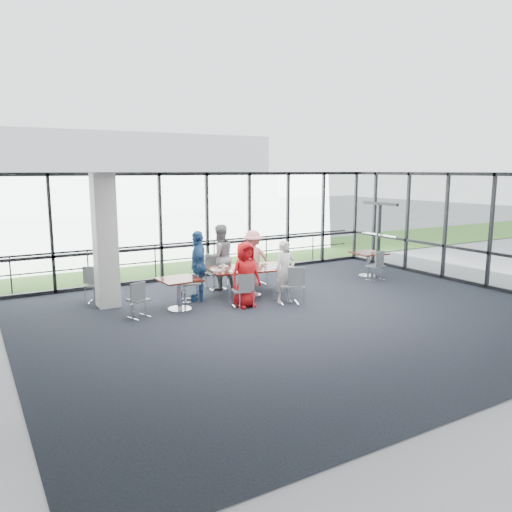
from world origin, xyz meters
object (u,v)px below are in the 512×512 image
main_table (250,272)px  chair_main_nr (289,285)px  chair_main_fr (257,268)px  chair_main_end (191,283)px  diner_near_right (285,272)px  diner_far_right (253,259)px  diner_far_left (220,257)px  side_table_right (369,256)px  chair_spare_r (376,266)px  chair_spare_la (139,300)px  diner_end (198,265)px  diner_near_left (245,275)px  chair_main_fl (216,273)px  chair_main_nl (241,291)px  structural_column (105,241)px  chair_spare_lb (97,285)px  side_table_left (179,283)px

main_table → chair_main_nr: chair_main_nr is taller
chair_main_fr → chair_main_end: (-2.37, -0.77, -0.01)m
diner_near_right → diner_far_right: 1.92m
diner_far_left → diner_far_right: (0.95, -0.17, -0.10)m
side_table_right → chair_spare_r: 0.66m
diner_far_right → chair_spare_la: (-3.73, -1.35, -0.39)m
diner_end → chair_main_nr: diner_end is taller
diner_far_left → chair_main_nr: bearing=108.7°
main_table → diner_near_right: (0.41, -1.04, 0.14)m
diner_far_left → chair_main_fr: diner_far_left is taller
diner_near_left → chair_main_fl: size_ratio=1.74×
diner_near_right → chair_main_nl: diner_near_right is taller
main_table → side_table_right: bearing=12.8°
diner_end → chair_spare_r: 5.52m
structural_column → chair_spare_la: 1.82m
chair_main_fl → diner_end: bearing=48.0°
chair_main_fr → chair_main_nl: bearing=54.7°
chair_spare_lb → chair_main_nl: bearing=166.7°
chair_spare_lb → diner_near_left: bearing=167.8°
main_table → chair_main_end: (-1.57, 0.25, -0.17)m
side_table_left → diner_end: 1.03m
diner_far_right → chair_main_nl: 2.24m
side_table_left → diner_far_left: diner_far_left is taller
structural_column → main_table: bearing=-13.8°
diner_near_right → chair_spare_lb: bearing=149.8°
chair_spare_lb → chair_main_fr: bearing=-159.7°
chair_main_fr → chair_spare_lb: 4.44m
chair_main_fr → diner_far_left: bearing=2.6°
side_table_right → diner_near_left: size_ratio=0.63×
diner_near_left → chair_main_fr: diner_near_left is taller
diner_near_right → diner_end: bearing=142.6°
main_table → chair_spare_r: chair_spare_r is taller
diner_near_right → diner_far_left: diner_far_left is taller
chair_main_nr → chair_spare_la: (-3.57, 0.70, -0.04)m
main_table → diner_near_left: bearing=-116.5°
chair_main_nl → diner_near_left: bearing=13.8°
diner_near_right → diner_end: (-1.74, 1.34, 0.11)m
chair_main_nl → diner_far_right: bearing=66.5°
chair_main_nl → chair_spare_lb: chair_spare_lb is taller
chair_main_nl → chair_main_fl: chair_main_fl is taller
diner_near_left → diner_end: diner_end is taller
side_table_right → diner_far_left: bearing=170.4°
chair_main_nl → chair_spare_la: bearing=-175.8°
chair_main_fl → chair_main_fr: chair_main_fr is taller
chair_spare_la → chair_spare_lb: size_ratio=0.95×
diner_far_right → diner_end: size_ratio=0.90×
chair_spare_la → diner_far_left: bearing=9.6°
side_table_left → chair_spare_la: bearing=-171.4°
diner_end → main_table: bearing=98.2°
structural_column → chair_spare_r: (7.61, -1.19, -1.16)m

